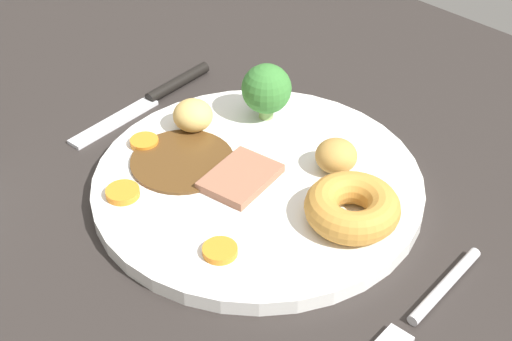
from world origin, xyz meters
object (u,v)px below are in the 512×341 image
at_px(roast_potato_left, 193,115).
at_px(carrot_coin_side, 220,251).
at_px(roast_potato_right, 336,156).
at_px(carrot_coin_front, 144,142).
at_px(meat_slice_main, 241,177).
at_px(dinner_plate, 256,186).
at_px(fork, 422,311).
at_px(carrot_coin_back, 123,193).
at_px(knife, 156,96).
at_px(yorkshire_pudding, 352,207).
at_px(broccoli_floret, 266,89).

relative_size(roast_potato_left, carrot_coin_side, 1.36).
distance_m(roast_potato_right, carrot_coin_front, 0.18).
distance_m(meat_slice_main, carrot_coin_side, 0.09).
bearing_deg(carrot_coin_side, roast_potato_left, -34.74).
height_order(dinner_plate, fork, dinner_plate).
distance_m(carrot_coin_front, carrot_coin_side, 0.16).
bearing_deg(carrot_coin_back, knife, -48.32).
distance_m(carrot_coin_front, carrot_coin_back, 0.07).
bearing_deg(fork, carrot_coin_side, -67.36).
bearing_deg(yorkshire_pudding, carrot_coin_front, 14.82).
bearing_deg(broccoli_floret, fork, 159.85).
bearing_deg(carrot_coin_back, yorkshire_pudding, -144.56).
distance_m(yorkshire_pudding, broccoli_floret, 0.17).
bearing_deg(carrot_coin_side, dinner_plate, -62.30).
distance_m(dinner_plate, meat_slice_main, 0.02).
bearing_deg(carrot_coin_back, roast_potato_left, -73.68).
bearing_deg(carrot_coin_back, dinner_plate, -124.41).
distance_m(carrot_coin_front, broccoli_floret, 0.13).
distance_m(meat_slice_main, carrot_coin_back, 0.10).
relative_size(fork, knife, 0.83).
relative_size(carrot_coin_side, broccoli_floret, 0.50).
distance_m(meat_slice_main, carrot_coin_front, 0.11).
relative_size(meat_slice_main, yorkshire_pudding, 0.84).
xyz_separation_m(dinner_plate, meat_slice_main, (0.01, 0.01, 0.01)).
bearing_deg(meat_slice_main, fork, 178.82).
height_order(roast_potato_left, carrot_coin_front, roast_potato_left).
distance_m(yorkshire_pudding, carrot_coin_back, 0.20).
bearing_deg(meat_slice_main, carrot_coin_back, 55.84).
height_order(roast_potato_left, carrot_coin_side, roast_potato_left).
height_order(carrot_coin_back, broccoli_floret, broccoli_floret).
relative_size(dinner_plate, broccoli_floret, 5.17).
distance_m(fork, knife, 0.37).
bearing_deg(meat_slice_main, dinner_plate, -126.31).
bearing_deg(carrot_coin_side, carrot_coin_front, -17.46).
xyz_separation_m(roast_potato_left, carrot_coin_front, (0.01, 0.05, -0.01)).
distance_m(roast_potato_right, carrot_coin_side, 0.15).
height_order(yorkshire_pudding, carrot_coin_side, yorkshire_pudding).
bearing_deg(knife, roast_potato_right, 93.08).
distance_m(roast_potato_right, broccoli_floret, 0.10).
xyz_separation_m(roast_potato_right, carrot_coin_side, (-0.00, 0.15, -0.01)).
height_order(meat_slice_main, carrot_coin_side, meat_slice_main).
bearing_deg(carrot_coin_side, fork, -153.82).
xyz_separation_m(roast_potato_left, fork, (-0.29, 0.03, -0.03)).
distance_m(meat_slice_main, knife, 0.18).
relative_size(meat_slice_main, knife, 0.36).
height_order(dinner_plate, yorkshire_pudding, yorkshire_pudding).
height_order(roast_potato_left, roast_potato_right, same).
distance_m(roast_potato_right, knife, 0.22).
xyz_separation_m(meat_slice_main, fork, (-0.20, 0.00, -0.01)).
distance_m(meat_slice_main, broccoli_floret, 0.11).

